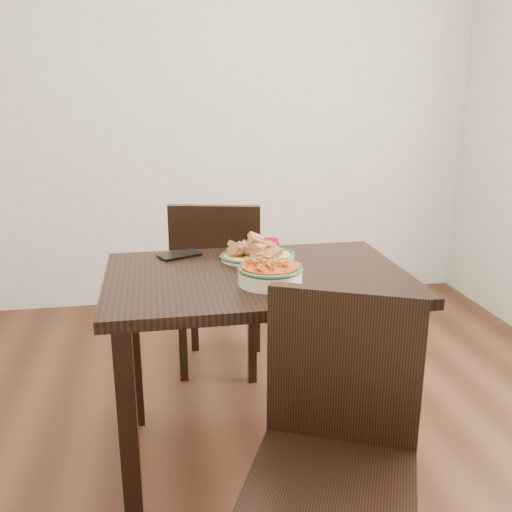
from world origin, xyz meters
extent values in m
plane|color=#391F12|center=(0.00, 0.00, 0.00)|extent=(3.50, 3.50, 0.00)
cube|color=beige|center=(0.00, 1.75, 1.30)|extent=(3.50, 0.10, 2.60)
cube|color=black|center=(-0.01, -0.02, 0.73)|extent=(1.09, 0.73, 0.04)
cube|color=black|center=(-0.48, -0.31, 0.35)|extent=(0.06, 0.06, 0.71)
cube|color=black|center=(0.47, -0.31, 0.35)|extent=(0.06, 0.06, 0.71)
cube|color=black|center=(-0.48, 0.27, 0.35)|extent=(0.06, 0.06, 0.71)
cube|color=black|center=(0.47, 0.27, 0.35)|extent=(0.06, 0.06, 0.71)
cube|color=black|center=(-0.05, 0.74, 0.43)|extent=(0.51, 0.51, 0.04)
cube|color=black|center=(0.15, 0.87, 0.21)|extent=(0.04, 0.04, 0.41)
cube|color=black|center=(-0.18, 0.95, 0.21)|extent=(0.04, 0.04, 0.41)
cube|color=black|center=(0.07, 0.54, 0.21)|extent=(0.04, 0.04, 0.41)
cube|color=black|center=(-0.26, 0.62, 0.21)|extent=(0.04, 0.04, 0.41)
cube|color=black|center=(-0.10, 0.56, 0.67)|extent=(0.42, 0.14, 0.44)
cube|color=black|center=(0.04, -0.80, 0.43)|extent=(0.56, 0.56, 0.04)
cube|color=black|center=(-0.04, -0.57, 0.21)|extent=(0.04, 0.04, 0.41)
cube|color=black|center=(0.12, -0.62, 0.67)|extent=(0.40, 0.21, 0.44)
ellipsoid|color=beige|center=(0.03, 0.15, 0.76)|extent=(0.29, 0.22, 0.02)
ellipsoid|color=gold|center=(0.03, 0.15, 0.76)|extent=(0.28, 0.21, 0.01)
torus|color=#1B3D23|center=(0.03, 0.15, 0.77)|extent=(0.23, 0.23, 0.01)
cylinder|color=silver|center=(0.02, -0.14, 0.78)|extent=(0.22, 0.22, 0.06)
torus|color=#1B3C21|center=(0.02, -0.14, 0.81)|extent=(0.23, 0.23, 0.02)
cylinder|color=#9A2807|center=(0.02, -0.14, 0.81)|extent=(0.20, 0.20, 0.01)
cube|color=black|center=(-0.27, 0.25, 0.76)|extent=(0.18, 0.14, 0.01)
cube|color=maroon|center=(0.09, 0.38, 0.76)|extent=(0.14, 0.13, 0.01)
camera|label=1|loc=(-0.36, -1.96, 1.40)|focal=40.00mm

